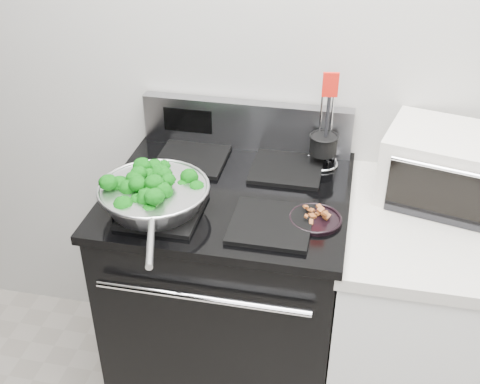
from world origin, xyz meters
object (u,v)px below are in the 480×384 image
(gas_range, at_px, (230,295))
(toaster_oven, at_px, (449,167))
(bacon_plate, at_px, (315,216))
(skillet, at_px, (154,196))
(utensil_holder, at_px, (323,149))

(gas_range, height_order, toaster_oven, toaster_oven)
(gas_range, relative_size, toaster_oven, 2.45)
(toaster_oven, bearing_deg, bacon_plate, -132.82)
(gas_range, bearing_deg, toaster_oven, 11.51)
(skillet, xyz_separation_m, utensil_holder, (0.48, 0.39, 0.01))
(skillet, height_order, bacon_plate, skillet)
(skillet, distance_m, toaster_oven, 0.94)
(skillet, relative_size, utensil_holder, 1.54)
(utensil_holder, xyz_separation_m, toaster_oven, (0.41, -0.08, 0.02))
(utensil_holder, bearing_deg, bacon_plate, -96.51)
(skillet, bearing_deg, toaster_oven, 1.97)
(gas_range, distance_m, toaster_oven, 0.90)
(utensil_holder, bearing_deg, gas_range, -150.11)
(bacon_plate, height_order, utensil_holder, utensil_holder)
(gas_range, relative_size, skillet, 2.11)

